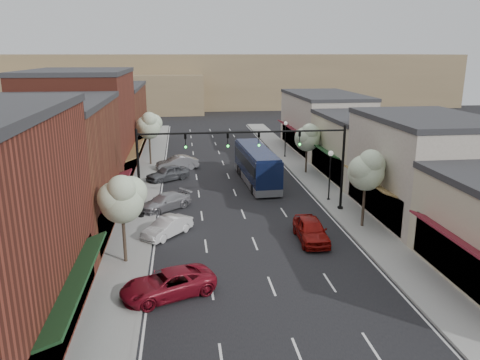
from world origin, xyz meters
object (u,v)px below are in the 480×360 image
object	(u,v)px
tree_right_far	(308,137)
parked_car_d	(168,173)
parked_car_c	(165,202)
tree_right_near	(367,169)
tree_left_near	(122,198)
parked_car_a	(168,284)
parked_car_b	(167,227)
lamp_post_near	(330,167)
coach_bus	(256,165)
red_hatchback	(311,230)
signal_mast_left	(170,160)
signal_mast_right	(314,156)
tree_left_far	(149,125)
parked_car_e	(177,163)
lamp_post_far	(285,133)

from	to	relation	value
tree_right_far	parked_car_d	world-z (taller)	tree_right_far
parked_car_c	tree_right_near	bearing A→B (deg)	29.34
tree_left_near	parked_car_d	size ratio (longest dim) A/B	1.27
parked_car_a	parked_car_b	bearing A→B (deg)	159.90
tree_right_far	lamp_post_near	world-z (taller)	tree_right_far
coach_bus	parked_car_d	distance (m)	8.97
tree_right_near	red_hatchback	xyz separation A→B (m)	(-4.48, -1.91, -3.65)
lamp_post_near	parked_car_c	size ratio (longest dim) A/B	0.97
parked_car_a	signal_mast_left	bearing A→B (deg)	158.22
signal_mast_right	coach_bus	world-z (taller)	signal_mast_right
tree_right_far	parked_car_b	xyz separation A→B (m)	(-14.22, -15.81, -3.32)
tree_left_near	red_hatchback	size ratio (longest dim) A/B	1.22
tree_left_far	parked_car_e	bearing A→B (deg)	-39.44
parked_car_a	parked_car_c	xyz separation A→B (m)	(-0.56, 14.25, -0.03)
red_hatchback	lamp_post_far	bearing A→B (deg)	83.14
tree_right_far	red_hatchback	bearing A→B (deg)	-104.03
tree_right_far	red_hatchback	world-z (taller)	tree_right_far
signal_mast_left	lamp_post_near	distance (m)	13.75
signal_mast_right	signal_mast_left	distance (m)	11.24
lamp_post_near	parked_car_d	world-z (taller)	lamp_post_near
tree_right_near	coach_bus	distance (m)	14.68
tree_left_far	parked_car_d	xyz separation A→B (m)	(2.05, -6.96, -3.84)
tree_left_near	parked_car_c	distance (m)	10.78
parked_car_a	parked_car_c	bearing A→B (deg)	160.56
coach_bus	parked_car_d	xyz separation A→B (m)	(-8.72, 1.83, -1.04)
red_hatchback	parked_car_e	world-z (taller)	red_hatchback
tree_right_far	parked_car_e	world-z (taller)	tree_right_far
lamp_post_far	parked_car_d	distance (m)	16.80
tree_left_near	coach_bus	size ratio (longest dim) A/B	0.50
parked_car_d	tree_right_far	bearing A→B (deg)	58.84
tree_left_near	lamp_post_near	size ratio (longest dim) A/B	1.28
tree_left_far	parked_car_d	size ratio (longest dim) A/B	1.37
lamp_post_near	parked_car_a	xyz separation A→B (m)	(-13.44, -14.84, -2.31)
tree_right_near	coach_bus	world-z (taller)	tree_right_near
tree_right_far	red_hatchback	xyz separation A→B (m)	(-4.48, -17.91, -3.19)
lamp_post_near	signal_mast_right	bearing A→B (deg)	-131.05
signal_mast_left	lamp_post_far	size ratio (longest dim) A/B	1.85
tree_right_near	lamp_post_far	bearing A→B (deg)	91.30
red_hatchback	parked_car_a	xyz separation A→B (m)	(-9.51, -6.37, -0.10)
coach_bus	parked_car_c	bearing A→B (deg)	-143.02
tree_right_far	tree_left_near	xyz separation A→B (m)	(-16.60, -20.00, 0.23)
tree_left_far	coach_bus	size ratio (longest dim) A/B	0.54
signal_mast_left	tree_left_far	size ratio (longest dim) A/B	1.34
signal_mast_left	parked_car_c	distance (m)	4.43
lamp_post_near	coach_bus	world-z (taller)	lamp_post_near
tree_right_far	parked_car_e	xyz separation A→B (m)	(-13.61, 3.54, -3.24)
parked_car_a	signal_mast_right	bearing A→B (deg)	115.93
parked_car_a	parked_car_e	bearing A→B (deg)	157.54
parked_car_a	parked_car_d	size ratio (longest dim) A/B	1.12
tree_right_far	parked_car_a	size ratio (longest dim) A/B	1.08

